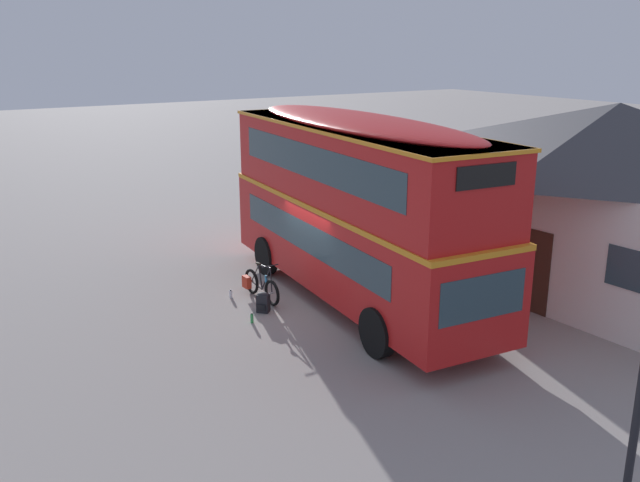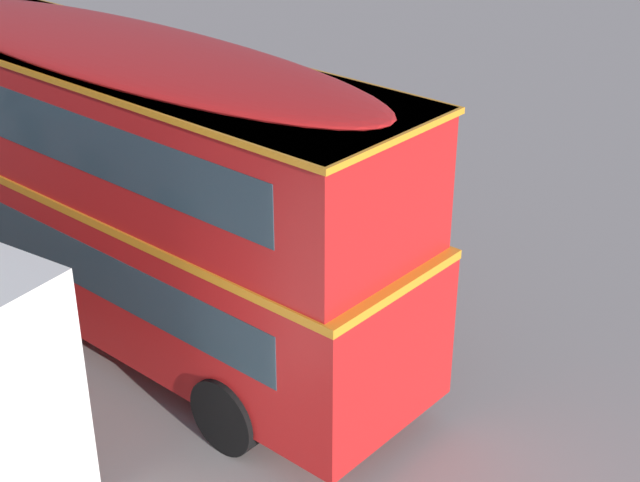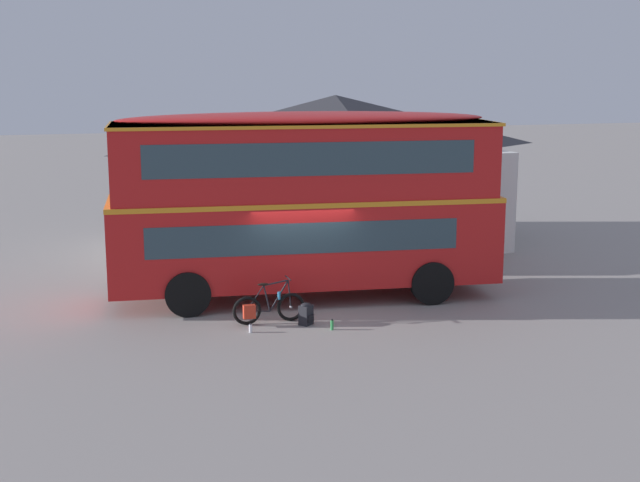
{
  "view_description": "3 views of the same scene",
  "coord_description": "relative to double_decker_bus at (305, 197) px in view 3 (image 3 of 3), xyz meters",
  "views": [
    {
      "loc": [
        13.93,
        -8.91,
        6.47
      ],
      "look_at": [
        0.66,
        -0.54,
        1.89
      ],
      "focal_mm": 38.38,
      "sensor_mm": 36.0,
      "label": 1
    },
    {
      "loc": [
        -9.38,
        9.52,
        8.18
      ],
      "look_at": [
        -1.82,
        -0.97,
        1.59
      ],
      "focal_mm": 53.0,
      "sensor_mm": 36.0,
      "label": 2
    },
    {
      "loc": [
        -5.18,
        -20.67,
        5.92
      ],
      "look_at": [
        0.19,
        -1.37,
        1.91
      ],
      "focal_mm": 49.35,
      "sensor_mm": 36.0,
      "label": 3
    }
  ],
  "objects": [
    {
      "name": "pub_building",
      "position": [
        2.68,
        6.32,
        -0.1
      ],
      "size": [
        10.85,
        6.95,
        4.97
      ],
      "color": "silver",
      "rests_on": "ground"
    },
    {
      "name": "water_bottle_clear_plastic",
      "position": [
        -1.95,
        -2.6,
        -2.54
      ],
      "size": [
        0.08,
        0.08,
        0.21
      ],
      "color": "silver",
      "rests_on": "ground"
    },
    {
      "name": "ground_plane",
      "position": [
        -0.37,
        -0.69,
        -2.64
      ],
      "size": [
        120.0,
        120.0,
        0.0
      ],
      "primitive_type": "plane",
      "color": "gray"
    },
    {
      "name": "double_decker_bus",
      "position": [
        0.0,
        0.0,
        0.0
      ],
      "size": [
        10.01,
        3.39,
        4.79
      ],
      "color": "black",
      "rests_on": "ground"
    },
    {
      "name": "backpack_on_ground",
      "position": [
        -0.59,
        -2.35,
        -2.38
      ],
      "size": [
        0.38,
        0.38,
        0.52
      ],
      "color": "black",
      "rests_on": "ground"
    },
    {
      "name": "water_bottle_green_metal",
      "position": [
        -0.12,
        -2.9,
        -2.53
      ],
      "size": [
        0.07,
        0.07,
        0.25
      ],
      "color": "green",
      "rests_on": "ground"
    },
    {
      "name": "touring_bicycle",
      "position": [
        -1.45,
        -2.0,
        -2.27
      ],
      "size": [
        1.74,
        0.51,
        1.06
      ],
      "color": "black",
      "rests_on": "ground"
    }
  ]
}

